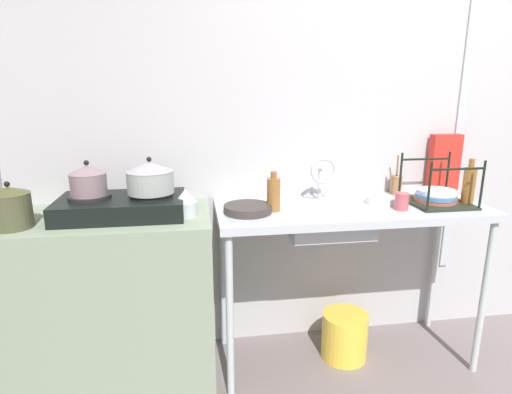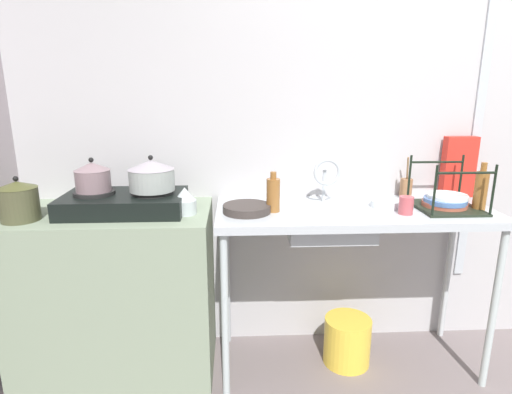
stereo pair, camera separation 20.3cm
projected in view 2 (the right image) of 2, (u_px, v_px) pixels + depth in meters
wall_back at (434, 117)px, 2.37m from camera, size 5.42×0.10×2.67m
wall_metal_strip at (482, 93)px, 2.29m from camera, size 0.05×0.01×2.14m
counter_concrete at (117, 294)px, 2.20m from camera, size 0.99×0.54×0.90m
counter_sink at (353, 223)px, 2.16m from camera, size 1.41×0.54×0.90m
stove at (124, 202)px, 2.08m from camera, size 0.59×0.35×0.11m
pot_on_left_burner at (93, 177)px, 2.04m from camera, size 0.17×0.17×0.17m
pot_on_right_burner at (152, 175)px, 2.05m from camera, size 0.22×0.22×0.17m
pot_beside_stove at (19, 201)px, 1.93m from camera, size 0.18×0.18×0.21m
percolator at (185, 201)px, 2.04m from camera, size 0.11×0.11×0.13m
sink_basin at (329, 223)px, 2.11m from camera, size 0.42×0.31×0.13m
faucet at (327, 174)px, 2.19m from camera, size 0.14×0.08×0.25m
frying_pan at (247, 209)px, 2.07m from camera, size 0.24×0.24×0.04m
dish_rack at (446, 201)px, 2.14m from camera, size 0.30×0.31×0.25m
cup_by_rack at (406, 205)px, 2.04m from camera, size 0.07×0.07×0.09m
small_bowl_on_drainboard at (386, 204)px, 2.16m from camera, size 0.15×0.15×0.04m
bottle_by_sink at (273, 194)px, 2.07m from camera, size 0.07×0.07×0.20m
bottle_by_rack at (481, 190)px, 2.08m from camera, size 0.06×0.06×0.24m
cereal_box at (458, 167)px, 2.34m from camera, size 0.18×0.06×0.34m
utensil_jar at (406, 187)px, 2.35m from camera, size 0.07×0.07×0.23m
bucket_on_floor at (347, 341)px, 2.33m from camera, size 0.26×0.26×0.27m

